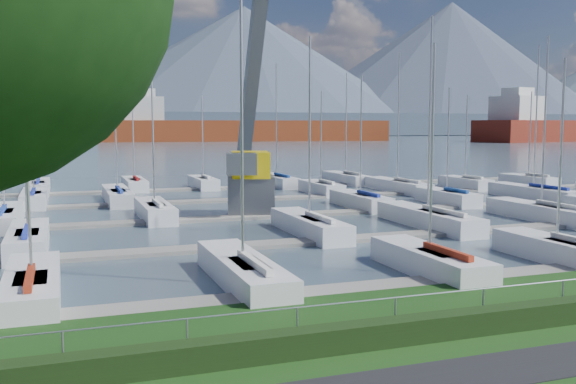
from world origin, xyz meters
name	(u,v)px	position (x,y,z in m)	size (l,w,h in m)	color
path	(489,371)	(0.00, -3.00, 0.01)	(160.00, 2.00, 0.04)	black
water	(85,140)	(0.00, 260.00, -0.40)	(800.00, 540.00, 0.20)	#455665
hedge	(433,327)	(0.00, -0.40, 0.35)	(80.00, 0.70, 0.70)	black
fence	(426,294)	(0.00, 0.00, 1.20)	(0.04, 0.04, 80.00)	#94989D
foothill	(80,124)	(0.00, 330.00, 6.00)	(900.00, 80.00, 12.00)	#425061
mountains	(86,58)	(7.35, 404.62, 46.68)	(1190.00, 360.00, 115.00)	#3B4357
docks	(218,219)	(0.00, 26.00, -0.22)	(90.00, 41.60, 0.25)	slate
crane	(251,135)	(3.16, 28.78, 5.33)	(5.07, 13.43, 22.35)	#56575E
cargo_ship_mid	(235,131)	(52.93, 221.21, 3.47)	(109.33, 33.02, 21.50)	maroon
cargo_ship_east	(564,131)	(171.29, 179.70, 3.65)	(90.86, 34.35, 21.50)	maroon
sailboat_fleet	(201,134)	(-0.42, 29.25, 5.46)	(75.09, 49.87, 13.38)	navy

